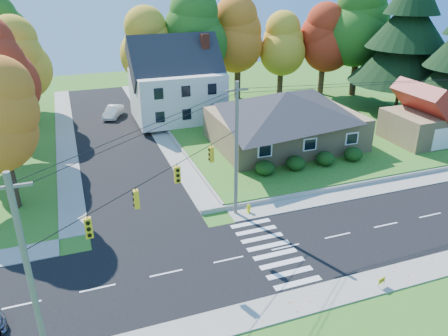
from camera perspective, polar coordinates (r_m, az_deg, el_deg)
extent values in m
plane|color=#3D7923|center=(29.42, 8.03, -10.22)|extent=(120.00, 120.00, 0.00)
cube|color=black|center=(29.41, 8.03, -10.20)|extent=(90.00, 8.00, 0.02)
cube|color=black|center=(50.14, -14.29, 4.24)|extent=(8.00, 44.00, 0.02)
cube|color=#9C9A90|center=(33.18, 4.06, -5.62)|extent=(90.00, 2.00, 0.08)
cube|color=#9C9A90|center=(26.03, 13.28, -15.86)|extent=(90.00, 2.00, 0.08)
cube|color=#3D7923|center=(51.66, 10.20, 5.49)|extent=(30.00, 30.00, 0.50)
cube|color=tan|center=(44.61, 7.90, 5.14)|extent=(14.00, 10.00, 3.20)
pyramid|color=#26262B|center=(43.81, 8.10, 8.48)|extent=(14.60, 10.60, 2.20)
cube|color=silver|center=(52.32, -6.12, 9.46)|extent=(10.00, 8.00, 5.60)
pyramid|color=#26262B|center=(51.45, -6.33, 13.77)|extent=(10.40, 8.40, 2.40)
cube|color=brown|center=(52.77, -2.46, 11.94)|extent=(0.90, 0.90, 9.60)
cube|color=tan|center=(49.67, 24.64, 4.99)|extent=(7.00, 6.00, 3.00)
pyramid|color=maroon|center=(49.05, 25.11, 7.52)|extent=(7.30, 6.30, 1.60)
cube|color=silver|center=(47.78, 27.03, 3.44)|extent=(3.20, 0.10, 2.20)
ellipsoid|color=#163A10|center=(37.70, 5.36, 0.04)|extent=(1.70, 1.70, 1.27)
ellipsoid|color=#163A10|center=(38.99, 9.36, 0.65)|extent=(1.70, 1.70, 1.27)
ellipsoid|color=#163A10|center=(40.46, 13.09, 1.22)|extent=(1.70, 1.70, 1.27)
ellipsoid|color=#163A10|center=(42.10, 16.55, 1.75)|extent=(1.70, 1.70, 1.27)
cylinder|color=#666059|center=(19.86, -23.87, -13.68)|extent=(0.26, 0.26, 10.00)
cube|color=#666059|center=(17.68, -26.24, -2.22)|extent=(1.60, 0.12, 0.12)
cylinder|color=#666059|center=(30.64, 1.61, 2.13)|extent=(0.26, 0.26, 10.00)
cube|color=#666059|center=(29.27, 1.71, 10.14)|extent=(1.60, 0.12, 0.12)
cube|color=gold|center=(20.86, -17.28, -7.46)|extent=(0.34, 0.26, 1.00)
cube|color=gold|center=(22.74, -11.37, -4.00)|extent=(0.26, 0.34, 1.00)
cube|color=gold|center=(25.07, -6.11, -0.86)|extent=(0.34, 0.26, 1.00)
cube|color=gold|center=(27.75, -1.66, 1.82)|extent=(0.26, 0.34, 1.00)
cylinder|color=black|center=(23.73, -8.42, -0.77)|extent=(13.02, 10.43, 0.04)
cylinder|color=#3F2A19|center=(57.64, -9.58, 10.54)|extent=(0.80, 0.80, 5.40)
sphere|color=gold|center=(56.86, -9.86, 14.36)|extent=(6.72, 6.72, 6.72)
sphere|color=gold|center=(56.61, -9.98, 16.03)|extent=(5.91, 5.91, 5.91)
sphere|color=gold|center=(56.40, -10.11, 17.72)|extent=(5.11, 5.11, 5.11)
cylinder|color=#3F2A19|center=(57.94, -3.48, 11.36)|extent=(0.86, 0.86, 6.30)
sphere|color=#2B661C|center=(57.10, -3.60, 15.81)|extent=(7.84, 7.84, 7.84)
sphere|color=#2B661C|center=(56.85, -3.66, 17.77)|extent=(6.90, 6.90, 6.90)
sphere|color=#2B661C|center=(56.66, -3.71, 19.74)|extent=(5.96, 5.96, 5.96)
cylinder|color=#3F2A19|center=(60.83, 1.78, 11.79)|extent=(0.83, 0.83, 5.85)
sphere|color=orange|center=(60.06, 1.83, 15.73)|extent=(7.28, 7.28, 7.28)
sphere|color=orange|center=(59.82, 1.85, 17.46)|extent=(6.41, 6.41, 6.41)
sphere|color=orange|center=(59.63, 1.88, 19.19)|extent=(5.53, 5.53, 5.53)
cylinder|color=#3F2A19|center=(62.47, 7.35, 11.52)|extent=(0.77, 0.77, 4.95)
sphere|color=gold|center=(61.79, 7.53, 14.75)|extent=(6.16, 6.16, 6.16)
sphere|color=gold|center=(61.56, 7.61, 16.17)|extent=(5.42, 5.42, 5.42)
sphere|color=gold|center=(61.37, 7.69, 17.59)|extent=(4.68, 4.68, 4.68)
cylinder|color=#3F2A19|center=(64.50, 12.63, 11.75)|extent=(0.80, 0.80, 5.40)
sphere|color=#AC2C15|center=(63.81, 12.96, 15.16)|extent=(6.72, 6.72, 6.72)
sphere|color=#AC2C15|center=(63.59, 13.10, 16.65)|extent=(5.91, 5.91, 5.91)
sphere|color=#AC2C15|center=(63.40, 13.25, 18.16)|extent=(5.11, 5.11, 5.11)
cylinder|color=#3F2A19|center=(64.98, 16.69, 12.03)|extent=(0.89, 0.89, 6.75)
sphere|color=#2B661C|center=(64.21, 17.22, 16.27)|extent=(8.40, 8.40, 8.40)
sphere|color=#2B661C|center=(63.99, 17.46, 18.12)|extent=(7.39, 7.39, 7.39)
sphere|color=#2B661C|center=(63.84, 17.71, 19.98)|extent=(6.38, 6.38, 6.38)
cylinder|color=#3F2A19|center=(59.98, 21.69, 8.46)|extent=(0.40, 0.40, 2.88)
cone|color=black|center=(58.89, 22.51, 13.54)|extent=(12.80, 12.80, 6.72)
cone|color=black|center=(58.42, 23.13, 17.21)|extent=(9.60, 9.60, 6.08)
cylinder|color=#3F2A19|center=(36.38, -26.15, -1.12)|extent=(0.77, 0.77, 4.95)
sphere|color=orange|center=(35.15, -27.20, 4.16)|extent=(6.16, 6.16, 6.16)
cylinder|color=#3F2A19|center=(45.67, -26.58, 4.30)|extent=(0.83, 0.83, 5.85)
cylinder|color=#3F2A19|center=(55.17, -24.69, 7.52)|extent=(0.80, 0.80, 5.40)
sphere|color=gold|center=(54.33, -25.41, 11.44)|extent=(6.72, 6.72, 6.72)
sphere|color=gold|center=(54.05, -25.73, 13.16)|extent=(5.91, 5.91, 5.91)
sphere|color=gold|center=(53.82, -26.06, 14.90)|extent=(5.11, 5.11, 5.11)
cylinder|color=#3F2A19|center=(63.01, -26.22, 9.53)|extent=(0.86, 0.86, 6.30)
sphere|color=#2B661C|center=(62.21, -27.01, 13.56)|extent=(7.84, 7.84, 7.84)
imported|color=silver|center=(56.11, -14.28, 7.13)|extent=(3.12, 4.53, 1.41)
cylinder|color=yellow|center=(32.95, 3.22, -5.82)|extent=(0.34, 0.34, 0.09)
cylinder|color=yellow|center=(32.81, 3.23, -5.40)|extent=(0.22, 0.22, 0.51)
sphere|color=yellow|center=(32.66, 3.24, -4.93)|extent=(0.24, 0.24, 0.24)
cylinder|color=yellow|center=(32.76, 3.23, -5.25)|extent=(0.43, 0.20, 0.11)
cylinder|color=black|center=(27.21, 19.51, -14.21)|extent=(0.02, 0.02, 0.46)
cylinder|color=black|center=(27.44, 20.18, -13.97)|extent=(0.02, 0.02, 0.46)
cube|color=#FFDA02|center=(27.16, 19.93, -13.64)|extent=(0.53, 0.18, 0.36)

